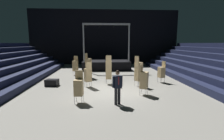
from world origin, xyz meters
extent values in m
cube|color=gray|center=(0.00, 0.00, -0.05)|extent=(22.00, 30.00, 0.10)
cube|color=black|center=(0.00, 15.00, 4.00)|extent=(22.00, 0.30, 8.00)
cube|color=#191E38|center=(-6.12, 1.00, 0.23)|extent=(0.75, 24.00, 0.45)
cube|color=#191E38|center=(-6.88, 1.00, 0.68)|extent=(0.75, 24.00, 0.45)
cube|color=#191E38|center=(6.12, 1.00, 0.23)|extent=(0.75, 24.00, 0.45)
cube|color=#191E38|center=(6.88, 1.00, 0.68)|extent=(0.75, 24.00, 0.45)
cube|color=#191E38|center=(7.62, 1.00, 1.12)|extent=(0.75, 24.00, 0.45)
cube|color=black|center=(0.00, 9.67, 0.51)|extent=(5.52, 3.37, 1.02)
cylinder|color=#9EA0A8|center=(-2.51, 8.23, 3.10)|extent=(0.16, 0.16, 4.15)
cylinder|color=#9EA0A8|center=(2.51, 8.23, 3.10)|extent=(0.16, 0.16, 4.15)
cube|color=#9EA0A8|center=(0.00, 8.23, 5.17)|extent=(5.22, 0.20, 0.20)
cylinder|color=black|center=(-2.26, 8.23, 4.95)|extent=(0.18, 0.18, 0.22)
cylinder|color=black|center=(-0.75, 8.23, 4.95)|extent=(0.18, 0.18, 0.22)
cylinder|color=black|center=(0.75, 8.23, 4.95)|extent=(0.18, 0.18, 0.22)
cylinder|color=black|center=(2.26, 8.23, 4.95)|extent=(0.18, 0.18, 0.22)
cylinder|color=black|center=(0.27, -2.29, 0.44)|extent=(0.15, 0.15, 0.88)
cylinder|color=black|center=(0.10, -2.36, 0.44)|extent=(0.15, 0.15, 0.88)
cube|color=silver|center=(0.21, -2.38, 1.19)|extent=(0.20, 0.16, 0.62)
cube|color=black|center=(0.19, -2.33, 1.19)|extent=(0.46, 0.36, 0.62)
cube|color=maroon|center=(0.23, -2.43, 1.27)|extent=(0.06, 0.03, 0.40)
cylinder|color=black|center=(0.41, -2.24, 1.20)|extent=(0.12, 0.12, 0.57)
cylinder|color=black|center=(-0.03, -2.41, 1.20)|extent=(0.12, 0.12, 0.57)
sphere|color=#936B4C|center=(0.19, -2.33, 1.65)|extent=(0.21, 0.21, 0.21)
sphere|color=black|center=(0.19, -2.33, 1.70)|extent=(0.17, 0.17, 0.17)
cylinder|color=#B2B5BA|center=(-3.03, 5.80, 0.20)|extent=(0.02, 0.02, 0.40)
cylinder|color=#B2B5BA|center=(-3.40, 5.91, 0.20)|extent=(0.02, 0.02, 0.40)
cylinder|color=#B2B5BA|center=(-2.93, 6.17, 0.20)|extent=(0.02, 0.02, 0.40)
cylinder|color=#B2B5BA|center=(-3.29, 6.27, 0.20)|extent=(0.02, 0.02, 0.40)
cube|color=tan|center=(-3.16, 6.04, 0.44)|extent=(0.55, 0.55, 0.08)
cube|color=tan|center=(-3.16, 6.04, 0.53)|extent=(0.55, 0.55, 0.08)
cube|color=tan|center=(-3.16, 6.04, 0.61)|extent=(0.55, 0.55, 0.08)
cube|color=tan|center=(-3.16, 6.04, 0.70)|extent=(0.55, 0.55, 0.08)
cube|color=tan|center=(-3.16, 6.04, 0.78)|extent=(0.55, 0.55, 0.08)
cube|color=tan|center=(-3.16, 6.04, 0.87)|extent=(0.55, 0.55, 0.08)
cube|color=tan|center=(-3.16, 6.04, 0.95)|extent=(0.55, 0.55, 0.08)
cube|color=tan|center=(-3.16, 6.04, 1.04)|extent=(0.55, 0.55, 0.08)
cube|color=tan|center=(-3.16, 6.04, 1.12)|extent=(0.55, 0.55, 0.08)
cube|color=tan|center=(-3.16, 6.04, 1.21)|extent=(0.55, 0.55, 0.08)
cube|color=tan|center=(-3.16, 6.04, 1.29)|extent=(0.55, 0.55, 0.08)
cube|color=tan|center=(-3.16, 6.04, 1.38)|extent=(0.55, 0.55, 0.08)
cube|color=tan|center=(-3.11, 6.22, 1.65)|extent=(0.40, 0.16, 0.46)
cylinder|color=#B2B5BA|center=(4.05, 2.10, 0.20)|extent=(0.02, 0.02, 0.40)
cylinder|color=#B2B5BA|center=(3.93, 2.46, 0.20)|extent=(0.02, 0.02, 0.40)
cylinder|color=#B2B5BA|center=(4.41, 2.22, 0.20)|extent=(0.02, 0.02, 0.40)
cylinder|color=#B2B5BA|center=(4.29, 2.58, 0.20)|extent=(0.02, 0.02, 0.40)
cube|color=tan|center=(4.17, 2.34, 0.44)|extent=(0.56, 0.56, 0.08)
cube|color=tan|center=(4.17, 2.34, 0.53)|extent=(0.56, 0.56, 0.08)
cube|color=tan|center=(4.17, 2.34, 0.61)|extent=(0.56, 0.56, 0.08)
cube|color=tan|center=(4.17, 2.34, 0.70)|extent=(0.56, 0.56, 0.08)
cube|color=tan|center=(4.17, 2.34, 0.78)|extent=(0.56, 0.56, 0.08)
cube|color=tan|center=(4.17, 2.34, 0.87)|extent=(0.56, 0.56, 0.08)
cube|color=tan|center=(4.17, 2.34, 0.95)|extent=(0.56, 0.56, 0.08)
cube|color=tan|center=(4.17, 2.34, 1.04)|extent=(0.56, 0.56, 0.08)
cube|color=tan|center=(4.17, 2.34, 1.12)|extent=(0.56, 0.56, 0.08)
cube|color=tan|center=(4.17, 2.34, 1.21)|extent=(0.56, 0.56, 0.08)
cube|color=tan|center=(4.36, 2.40, 1.48)|extent=(0.17, 0.40, 0.46)
cylinder|color=#B2B5BA|center=(-1.52, 4.62, 0.20)|extent=(0.02, 0.02, 0.40)
cylinder|color=#B2B5BA|center=(-1.66, 4.27, 0.20)|extent=(0.02, 0.02, 0.40)
cylinder|color=#B2B5BA|center=(-1.87, 4.76, 0.20)|extent=(0.02, 0.02, 0.40)
cylinder|color=#B2B5BA|center=(-2.01, 4.41, 0.20)|extent=(0.02, 0.02, 0.40)
cube|color=tan|center=(-1.76, 4.51, 0.44)|extent=(0.57, 0.57, 0.08)
cube|color=tan|center=(-1.76, 4.51, 0.53)|extent=(0.57, 0.57, 0.08)
cube|color=tan|center=(-1.76, 4.51, 0.61)|extent=(0.57, 0.57, 0.08)
cube|color=tan|center=(-1.76, 4.51, 0.70)|extent=(0.57, 0.57, 0.08)
cube|color=tan|center=(-1.76, 4.51, 0.78)|extent=(0.57, 0.57, 0.08)
cube|color=tan|center=(-1.76, 4.51, 0.87)|extent=(0.57, 0.57, 0.08)
cube|color=tan|center=(-1.76, 4.51, 0.95)|extent=(0.57, 0.57, 0.08)
cube|color=tan|center=(-1.76, 4.51, 1.04)|extent=(0.57, 0.57, 0.08)
cube|color=tan|center=(-1.76, 4.51, 1.12)|extent=(0.57, 0.57, 0.08)
cube|color=tan|center=(-1.76, 4.51, 1.21)|extent=(0.57, 0.57, 0.08)
cube|color=tan|center=(-1.76, 4.51, 1.29)|extent=(0.57, 0.57, 0.08)
cube|color=tan|center=(-1.76, 4.51, 1.38)|extent=(0.57, 0.57, 0.08)
cube|color=tan|center=(-1.76, 4.51, 1.46)|extent=(0.57, 0.57, 0.08)
cube|color=tan|center=(-1.76, 4.51, 1.55)|extent=(0.57, 0.57, 0.08)
cube|color=tan|center=(-1.76, 4.51, 1.63)|extent=(0.57, 0.57, 0.08)
cube|color=tan|center=(-1.76, 4.51, 1.72)|extent=(0.57, 0.57, 0.08)
cube|color=tan|center=(-1.95, 4.59, 1.99)|extent=(0.19, 0.40, 0.46)
cylinder|color=#B2B5BA|center=(2.16, 1.57, 0.20)|extent=(0.02, 0.02, 0.40)
cylinder|color=#B2B5BA|center=(2.35, 1.24, 0.20)|extent=(0.02, 0.02, 0.40)
cylinder|color=#B2B5BA|center=(1.83, 1.38, 0.20)|extent=(0.02, 0.02, 0.40)
cylinder|color=#B2B5BA|center=(2.01, 1.05, 0.20)|extent=(0.02, 0.02, 0.40)
cube|color=tan|center=(2.09, 1.31, 0.44)|extent=(0.60, 0.60, 0.08)
cube|color=tan|center=(2.09, 1.31, 0.53)|extent=(0.60, 0.60, 0.08)
cube|color=tan|center=(2.09, 1.31, 0.61)|extent=(0.60, 0.60, 0.08)
cube|color=tan|center=(2.09, 1.31, 0.70)|extent=(0.60, 0.60, 0.08)
cube|color=tan|center=(2.09, 1.31, 0.78)|extent=(0.60, 0.60, 0.08)
cube|color=tan|center=(2.09, 1.31, 0.87)|extent=(0.60, 0.60, 0.08)
cube|color=tan|center=(2.09, 1.31, 0.95)|extent=(0.60, 0.60, 0.08)
cube|color=tan|center=(2.09, 1.31, 1.04)|extent=(0.60, 0.60, 0.08)
cube|color=tan|center=(2.09, 1.31, 1.12)|extent=(0.60, 0.60, 0.08)
cube|color=tan|center=(2.09, 1.31, 1.21)|extent=(0.60, 0.60, 0.08)
cube|color=tan|center=(2.09, 1.31, 1.29)|extent=(0.60, 0.60, 0.08)
cube|color=tan|center=(2.09, 1.31, 1.38)|extent=(0.60, 0.60, 0.08)
cube|color=tan|center=(2.09, 1.31, 1.46)|extent=(0.60, 0.60, 0.08)
cube|color=tan|center=(2.09, 1.31, 1.55)|extent=(0.60, 0.60, 0.08)
cube|color=tan|center=(2.09, 1.31, 1.63)|extent=(0.60, 0.60, 0.08)
cube|color=tan|center=(2.09, 1.31, 1.72)|extent=(0.60, 0.60, 0.08)
cube|color=tan|center=(1.92, 1.21, 1.99)|extent=(0.24, 0.38, 0.46)
cylinder|color=#B2B5BA|center=(-1.83, 1.41, 0.20)|extent=(0.02, 0.02, 0.40)
cylinder|color=#B2B5BA|center=(-1.50, 1.58, 0.20)|extent=(0.02, 0.02, 0.40)
cylinder|color=#B2B5BA|center=(-1.66, 1.07, 0.20)|extent=(0.02, 0.02, 0.40)
cylinder|color=#B2B5BA|center=(-1.32, 1.24, 0.20)|extent=(0.02, 0.02, 0.40)
cube|color=tan|center=(-1.58, 1.32, 0.44)|extent=(0.59, 0.59, 0.08)
cube|color=tan|center=(-1.58, 1.32, 0.53)|extent=(0.59, 0.59, 0.08)
cube|color=tan|center=(-1.58, 1.32, 0.61)|extent=(0.59, 0.59, 0.08)
cube|color=tan|center=(-1.58, 1.32, 0.70)|extent=(0.59, 0.59, 0.08)
cube|color=tan|center=(-1.58, 1.32, 0.78)|extent=(0.59, 0.59, 0.08)
cube|color=tan|center=(-1.58, 1.32, 0.87)|extent=(0.59, 0.59, 0.08)
cube|color=tan|center=(-1.58, 1.32, 0.95)|extent=(0.59, 0.59, 0.08)
cube|color=tan|center=(-1.58, 1.32, 1.04)|extent=(0.59, 0.59, 0.08)
cube|color=tan|center=(-1.58, 1.32, 1.12)|extent=(0.59, 0.59, 0.08)
cube|color=tan|center=(-1.58, 1.32, 1.21)|extent=(0.59, 0.59, 0.08)
cube|color=tan|center=(-1.58, 1.32, 1.29)|extent=(0.59, 0.59, 0.08)
cube|color=tan|center=(-1.49, 1.15, 1.56)|extent=(0.38, 0.23, 0.46)
cylinder|color=#B2B5BA|center=(2.21, -0.72, 0.20)|extent=(0.02, 0.02, 0.40)
cylinder|color=#B2B5BA|center=(2.02, -1.05, 0.20)|extent=(0.02, 0.02, 0.40)
cylinder|color=#B2B5BA|center=(1.88, -0.53, 0.20)|extent=(0.02, 0.02, 0.40)
cylinder|color=#B2B5BA|center=(1.69, -0.86, 0.20)|extent=(0.02, 0.02, 0.40)
cube|color=tan|center=(1.95, -0.79, 0.44)|extent=(0.60, 0.60, 0.08)
cube|color=tan|center=(1.95, -0.79, 0.53)|extent=(0.60, 0.60, 0.08)
cube|color=tan|center=(1.95, -0.79, 0.61)|extent=(0.60, 0.60, 0.08)
cube|color=tan|center=(1.95, -0.79, 0.70)|extent=(0.60, 0.60, 0.08)
cube|color=tan|center=(1.95, -0.79, 0.78)|extent=(0.60, 0.60, 0.08)
cube|color=tan|center=(1.95, -0.79, 0.87)|extent=(0.60, 0.60, 0.08)
cube|color=tan|center=(1.95, -0.79, 0.95)|extent=(0.60, 0.60, 0.08)
cube|color=tan|center=(1.95, -0.79, 1.04)|extent=(0.60, 0.60, 0.08)
cube|color=tan|center=(1.95, -0.79, 1.12)|extent=(0.60, 0.60, 0.08)
cube|color=tan|center=(1.95, -0.79, 1.21)|extent=(0.60, 0.60, 0.08)
cube|color=tan|center=(1.95, -0.79, 1.29)|extent=(0.60, 0.60, 0.08)
cube|color=tan|center=(1.95, -0.79, 1.38)|extent=(0.60, 0.60, 0.08)
cube|color=tan|center=(1.78, -0.70, 1.65)|extent=(0.24, 0.38, 0.46)
cylinder|color=#B2B5BA|center=(-0.23, 2.29, 0.20)|extent=(0.02, 0.02, 0.40)
cylinder|color=#B2B5BA|center=(0.15, 2.27, 0.20)|extent=(0.02, 0.02, 0.40)
cylinder|color=#B2B5BA|center=(-0.25, 1.91, 0.20)|extent=(0.02, 0.02, 0.40)
cylinder|color=#B2B5BA|center=(0.12, 1.89, 0.20)|extent=(0.02, 0.02, 0.40)
cube|color=tan|center=(-0.05, 2.09, 0.44)|extent=(0.47, 0.47, 0.08)
cube|color=tan|center=(-0.05, 2.09, 0.53)|extent=(0.47, 0.47, 0.08)
cube|color=tan|center=(-0.05, 2.09, 0.61)|extent=(0.47, 0.47, 0.08)
cube|color=tan|center=(-0.05, 2.09, 0.70)|extent=(0.47, 0.47, 0.08)
cube|color=tan|center=(-0.05, 2.09, 0.78)|extent=(0.47, 0.47, 0.08)
cube|color=tan|center=(-0.05, 2.09, 0.87)|extent=(0.47, 0.47, 0.08)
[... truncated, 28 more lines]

